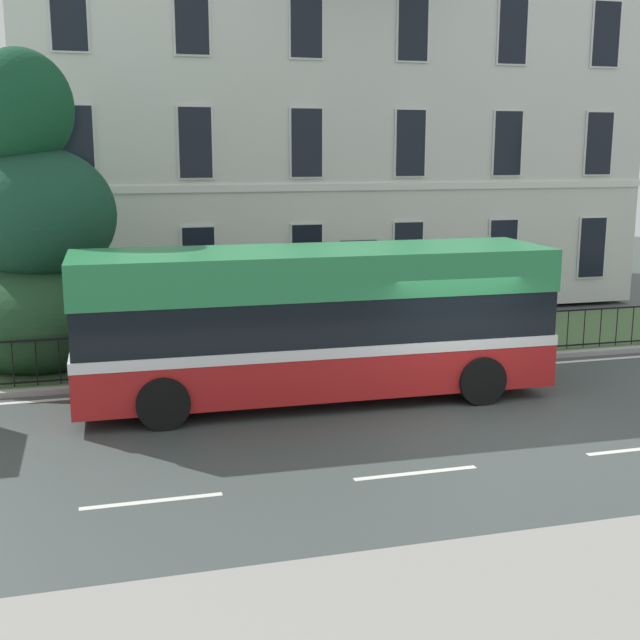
{
  "coord_description": "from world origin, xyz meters",
  "views": [
    {
      "loc": [
        -6.57,
        -13.02,
        4.89
      ],
      "look_at": [
        -1.97,
        3.97,
        1.26
      ],
      "focal_mm": 46.54,
      "sensor_mm": 36.0,
      "label": 1
    }
  ],
  "objects_px": {
    "single_decker_bus": "(315,321)",
    "litter_bin": "(351,331)",
    "evergreen_tree": "(38,252)",
    "georgian_townhouse": "(312,114)"
  },
  "relations": [
    {
      "from": "evergreen_tree",
      "to": "single_decker_bus",
      "type": "xyz_separation_m",
      "value": [
        5.36,
        -4.05,
        -1.05
      ]
    },
    {
      "from": "single_decker_bus",
      "to": "evergreen_tree",
      "type": "bearing_deg",
      "value": 143.97
    },
    {
      "from": "georgian_townhouse",
      "to": "litter_bin",
      "type": "distance_m",
      "value": 11.41
    },
    {
      "from": "georgian_townhouse",
      "to": "single_decker_bus",
      "type": "relative_size",
      "value": 2.01
    },
    {
      "from": "litter_bin",
      "to": "single_decker_bus",
      "type": "bearing_deg",
      "value": -120.21
    },
    {
      "from": "georgian_townhouse",
      "to": "single_decker_bus",
      "type": "height_order",
      "value": "georgian_townhouse"
    },
    {
      "from": "litter_bin",
      "to": "georgian_townhouse",
      "type": "bearing_deg",
      "value": 80.66
    },
    {
      "from": "evergreen_tree",
      "to": "litter_bin",
      "type": "bearing_deg",
      "value": -10.47
    },
    {
      "from": "single_decker_bus",
      "to": "litter_bin",
      "type": "distance_m",
      "value": 3.31
    },
    {
      "from": "single_decker_bus",
      "to": "litter_bin",
      "type": "height_order",
      "value": "single_decker_bus"
    }
  ]
}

